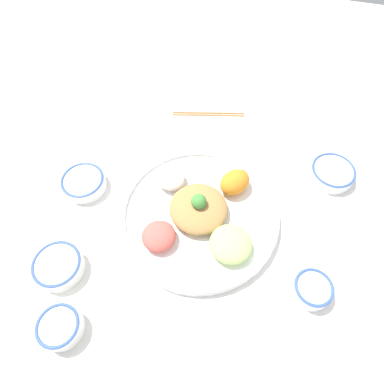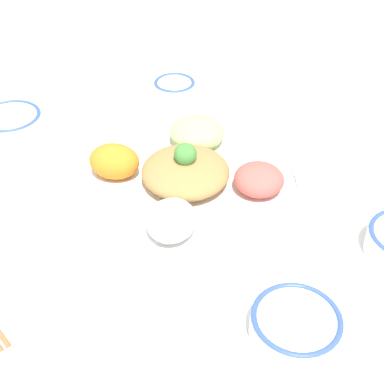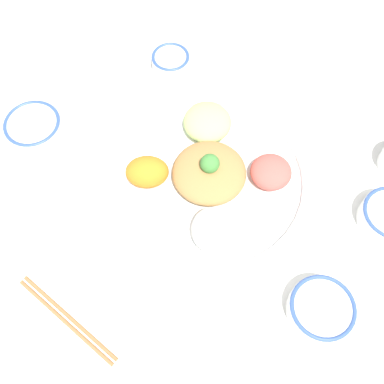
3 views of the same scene
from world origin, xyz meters
name	(u,v)px [view 1 (image 1 of 3)]	position (x,y,z in m)	size (l,w,h in m)	color
ground_plane	(180,224)	(0.00, 0.00, 0.00)	(2.40, 2.40, 0.00)	white
salad_platter	(199,212)	(0.03, -0.04, 0.02)	(0.40, 0.40, 0.10)	white
sauce_bowl_red	(58,266)	(-0.18, 0.23, 0.02)	(0.11, 0.11, 0.04)	white
rice_bowl_blue	(84,183)	(0.04, 0.28, 0.02)	(0.11, 0.11, 0.04)	white
sauce_bowl_dark	(332,173)	(0.24, -0.36, 0.02)	(0.12, 0.12, 0.04)	white
rice_bowl_plain	(312,289)	(-0.09, -0.32, 0.02)	(0.09, 0.09, 0.04)	white
sauce_bowl_far	(60,327)	(-0.30, 0.17, 0.03)	(0.09, 0.09, 0.05)	white
chopsticks_pair_near	(209,113)	(0.39, 0.02, 0.00)	(0.07, 0.22, 0.01)	#9E6B3D
serving_spoon_main	(374,247)	(0.06, -0.47, 0.00)	(0.11, 0.10, 0.01)	white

